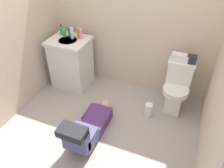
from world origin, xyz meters
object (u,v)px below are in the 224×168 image
Objects in this scene: tissue_box at (180,57)px; vanity_cabinet at (71,62)px; soap_dispenser at (61,30)px; bottle_green at (64,33)px; bottle_clear at (72,33)px; bottle_blue at (70,32)px; paper_towel_roll at (148,110)px; faucet at (73,33)px; toilet at (177,88)px; bottle_pink at (81,34)px; person_plumber at (89,127)px; toiletry_bag at (192,59)px; bottle_amber at (78,33)px.

vanity_cabinet is at bearing -175.51° from tissue_box.
bottle_green is (0.09, -0.06, -0.01)m from soap_dispenser.
bottle_clear is (0.14, -0.01, 0.02)m from bottle_green.
bottle_blue is (-1.65, -0.03, 0.10)m from tissue_box.
paper_towel_roll is (1.48, -0.34, -0.77)m from bottle_green.
bottle_green reaches higher than faucet.
toilet is 0.51m from paper_towel_roll.
bottle_clear is at bearing -65.71° from faucet.
vanity_cabinet is 6.70× the size of bottle_green.
tissue_box reaches higher than vanity_cabinet.
bottle_pink is (0.17, -0.05, 0.03)m from faucet.
soap_dispenser reaches higher than bottle_green.
tissue_box is 1.28× the size of bottle_clear.
person_plumber is 1.60m from toiletry_bag.
toiletry_bag is at bearing -0.39° from faucet.
bottle_amber is (-1.56, 0.07, 0.53)m from toilet.
faucet is at bearing 38.32° from bottle_green.
paper_towel_roll is at bearing -17.14° from bottle_pink.
bottle_amber is (0.14, 0.02, -0.00)m from bottle_blue.
soap_dispenser is at bearing 165.62° from paper_towel_roll.
toilet is 0.91× the size of vanity_cabinet.
bottle_pink is (-1.62, -0.04, 0.10)m from toiletry_bag.
faucet is at bearing 164.81° from bottle_amber.
bottle_blue is at bearing -173.36° from bottle_amber.
bottle_blue is 1.65m from paper_towel_roll.
vanity_cabinet is at bearing 168.45° from paper_towel_roll.
paper_towel_roll is at bearing 47.01° from person_plumber.
bottle_clear is at bearing -177.62° from toiletry_bag.
soap_dispenser is 1.02× the size of bottle_amber.
toiletry_bag reaches higher than vanity_cabinet.
bottle_green is 1.70m from paper_towel_roll.
bottle_amber is (0.11, 0.11, 0.48)m from vanity_cabinet.
faucet reaches higher than tissue_box.
person_plumber is at bearing -57.99° from bottle_amber.
tissue_box is 0.15m from toiletry_bag.
toilet is 6.05× the size of toiletry_bag.
person_plumber is 8.59× the size of toiletry_bag.
bottle_green reaches higher than toilet.
bottle_pink reaches higher than vanity_cabinet.
toilet is 1.94m from soap_dispenser.
bottle_pink is at bearing 28.83° from vanity_cabinet.
soap_dispenser is 0.96× the size of bottle_clear.
paper_towel_roll is at bearing -17.02° from faucet.
bottle_pink is (-0.60, 1.03, 0.73)m from person_plumber.
faucet is at bearing 114.29° from bottle_clear.
toiletry_bag is at bearing 2.04° from bottle_green.
toilet is at bearing 46.80° from paper_towel_roll.
bottle_amber reaches higher than toiletry_bag.
tissue_box is (1.63, 0.13, 0.38)m from vanity_cabinet.
bottle_amber is at bearing 6.64° from bottle_blue.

